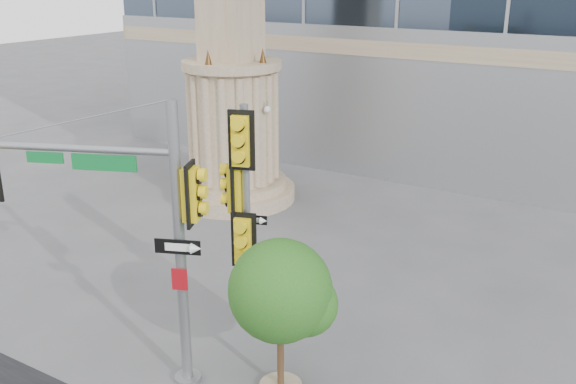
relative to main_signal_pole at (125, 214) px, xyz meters
The scene contains 5 objects.
ground 3.99m from the main_signal_pole, 39.13° to the left, with size 120.00×120.00×0.00m, color #545456.
monument 11.25m from the main_signal_pole, 115.31° to the left, with size 4.40×4.40×16.60m.
main_signal_pole is the anchor object (origin of this frame).
secondary_signal_pole 3.02m from the main_signal_pole, 76.72° to the left, with size 1.00×0.71×5.33m.
street_tree 3.40m from the main_signal_pole, 23.41° to the left, with size 2.08×2.03×3.24m.
Camera 1 is at (7.37, -9.17, 8.06)m, focal length 40.00 mm.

